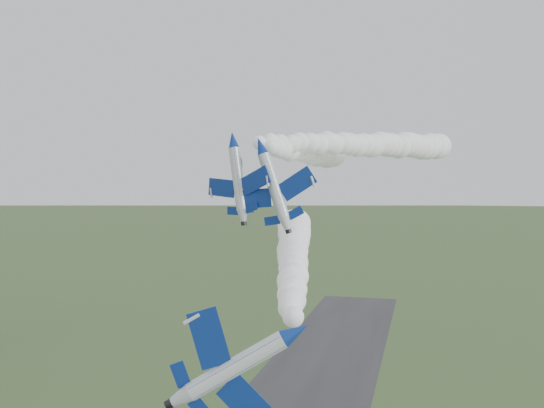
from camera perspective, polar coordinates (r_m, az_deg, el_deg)
The scene contains 6 objects.
jet_lead at distance 45.54m, azimuth 2.29°, elevation -11.96°, with size 5.56×11.97×8.71m.
smoke_trail_jet_lead at distance 76.33m, azimuth 2.03°, elevation -4.70°, with size 4.98×57.42×4.98m, color white, non-canonical shape.
jet_pair_left at distance 72.63m, azimuth -3.75°, elevation 6.09°, with size 9.34×10.86×3.05m.
smoke_trail_jet_pair_left at distance 105.80m, azimuth 9.35°, elevation 5.55°, with size 5.46×72.68×5.46m, color white, non-canonical shape.
jet_pair_right at distance 70.90m, azimuth -1.13°, elevation 5.55°, with size 9.31×11.79×3.86m.
smoke_trail_jet_pair_right at distance 100.30m, azimuth 3.57°, elevation 5.00°, with size 5.70×55.59×5.70m, color white, non-canonical shape.
Camera 1 is at (20.80, -44.98, 39.30)m, focal length 40.00 mm.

